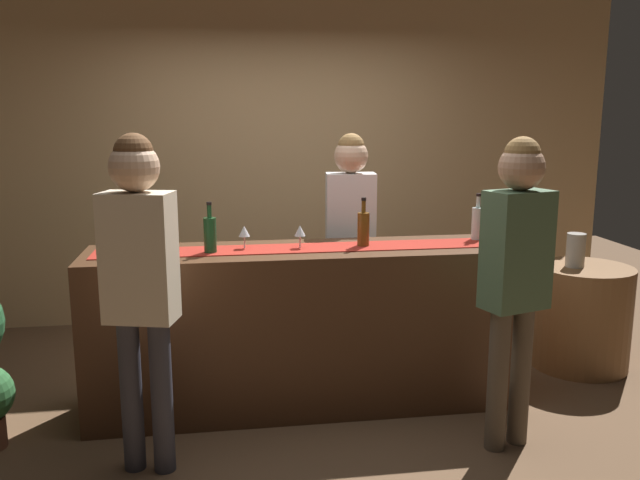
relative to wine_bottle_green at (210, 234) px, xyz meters
The scene contains 15 objects.
ground_plane 1.26m from the wine_bottle_green, ahead, with size 10.00×10.00×0.00m, color brown.
back_wall 2.06m from the wine_bottle_green, 73.55° to the left, with size 6.00×0.12×2.90m, color tan.
bar_counter 0.84m from the wine_bottle_green, ahead, with size 2.65×0.60×1.01m, color #472B19.
counter_runner_cloth 0.59m from the wine_bottle_green, ahead, with size 2.52×0.28×0.01m, color maroon.
wine_bottle_green is the anchor object (origin of this frame).
wine_bottle_clear 1.70m from the wine_bottle_green, ahead, with size 0.07×0.07×0.30m.
wine_bottle_amber 0.93m from the wine_bottle_green, ahead, with size 0.07×0.07×0.30m.
wine_glass_near_customer 0.54m from the wine_bottle_green, behind, with size 0.07×0.07×0.14m.
wine_glass_mid_counter 0.54m from the wine_bottle_green, ahead, with size 0.07×0.07×0.14m.
wine_glass_far_end 0.22m from the wine_bottle_green, 22.46° to the left, with size 0.07×0.07×0.14m.
bartender 1.15m from the wine_bottle_green, 33.09° to the left, with size 0.36×0.24×1.68m.
customer_sipping 1.72m from the wine_bottle_green, 22.06° to the right, with size 0.38×0.29×1.70m.
customer_browsing 0.69m from the wine_bottle_green, 118.88° to the right, with size 0.38×0.28×1.73m.
round_side_table 2.75m from the wine_bottle_green, ahead, with size 0.68×0.68×0.74m, color brown.
vase_on_side_table 2.58m from the wine_bottle_green, ahead, with size 0.13×0.13×0.24m, color #A8A399.
Camera 1 is at (-0.51, -3.87, 1.83)m, focal length 36.88 mm.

